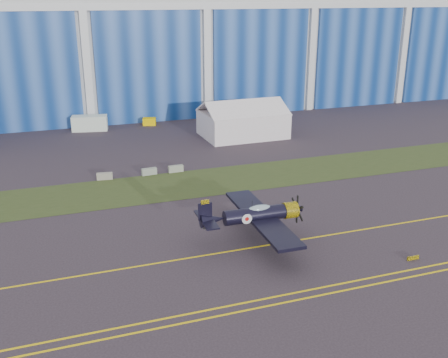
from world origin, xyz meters
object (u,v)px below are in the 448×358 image
object	(u,v)px
warbird	(255,215)
tug	(149,122)
shipping_container	(90,123)
tent	(243,118)

from	to	relation	value
warbird	tug	bearing A→B (deg)	91.33
shipping_container	tug	size ratio (longest dim) A/B	2.63
tug	tent	bearing A→B (deg)	-27.39
tent	shipping_container	bearing A→B (deg)	151.52
warbird	shipping_container	distance (m)	51.08
tent	tug	world-z (taller)	tent
warbird	tent	xyz separation A→B (m)	(13.35, 37.57, 0.34)
warbird	shipping_container	bearing A→B (deg)	103.37
shipping_container	tug	bearing A→B (deg)	13.53
warbird	tent	bearing A→B (deg)	71.86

